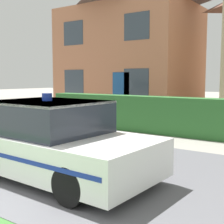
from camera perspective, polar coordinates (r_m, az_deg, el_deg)
name	(u,v)px	position (r m, az deg, el deg)	size (l,w,h in m)	color
road_strip	(100,168)	(6.35, -2.24, -10.22)	(28.00, 5.02, 0.01)	#5B5B60
garden_hedge	(173,116)	(10.14, 11.02, -0.71)	(9.78, 0.65, 1.20)	#2D662D
police_car	(52,140)	(5.84, -10.94, -5.12)	(3.99, 1.95, 1.52)	black
house_left	(130,42)	(18.74, 3.24, 12.72)	(7.74, 5.53, 7.72)	#A86B4C
wheelie_bin	(81,108)	(12.59, -5.69, 0.69)	(0.71, 0.71, 1.19)	black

